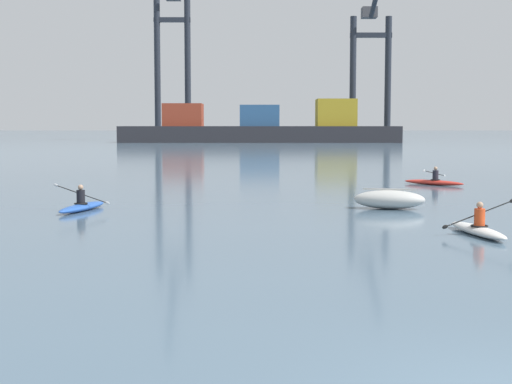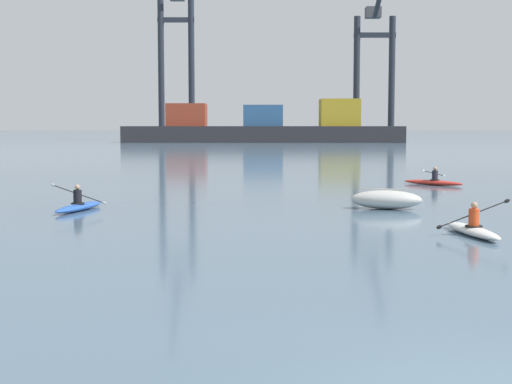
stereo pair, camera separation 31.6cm
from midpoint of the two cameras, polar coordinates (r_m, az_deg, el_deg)
container_barge at (r=134.59m, az=0.07°, el=4.78°), size 48.77×8.56×7.57m
gantry_crane_west at (r=150.32m, az=-6.59°, el=10.92°), size 7.07×17.06×39.33m
gantry_crane_west_mid at (r=145.12m, az=8.28°, el=10.08°), size 7.74×19.05×30.50m
capsized_dinghy at (r=28.59m, az=9.37°, el=-0.55°), size 2.78×1.64×0.76m
kayak_red at (r=40.41m, az=12.67°, el=0.76°), size 2.91×2.74×0.95m
kayak_blue at (r=28.37m, az=-13.41°, el=-1.03°), size 2.16×3.45×0.99m
kayak_white at (r=22.41m, az=15.60°, el=-2.66°), size 2.17×3.45×1.05m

